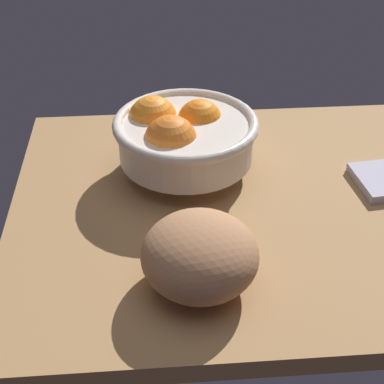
% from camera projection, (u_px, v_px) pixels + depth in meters
% --- Properties ---
extents(ground_plane, '(0.82, 0.59, 0.03)m').
position_uv_depth(ground_plane, '(281.00, 208.00, 0.89)').
color(ground_plane, '#A77C4B').
extents(fruit_bowl, '(0.23, 0.23, 0.12)m').
position_uv_depth(fruit_bowl, '(182.00, 135.00, 0.91)').
color(fruit_bowl, silver).
rests_on(fruit_bowl, ground).
extents(bread_loaf, '(0.17, 0.17, 0.10)m').
position_uv_depth(bread_loaf, '(200.00, 255.00, 0.71)').
color(bread_loaf, '#B17A51').
rests_on(bread_loaf, ground).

